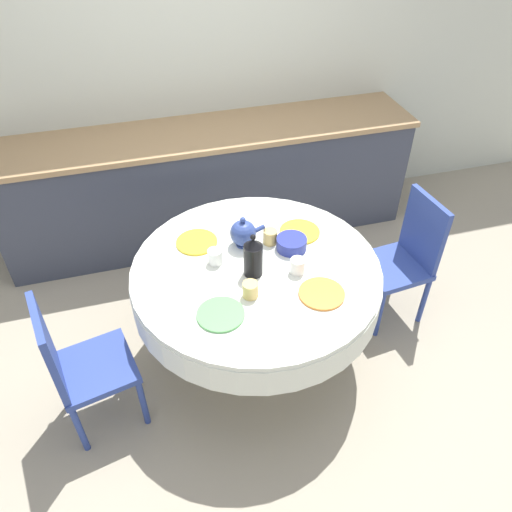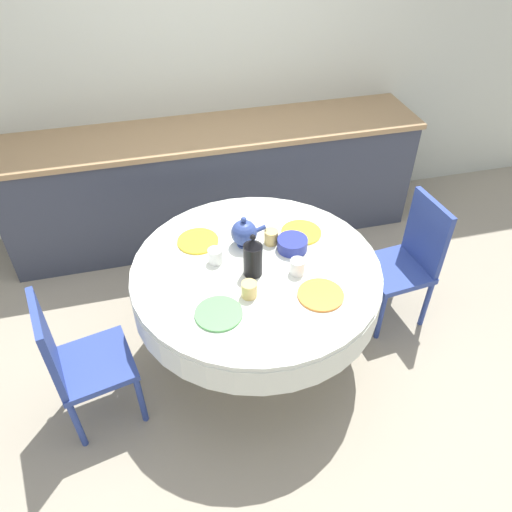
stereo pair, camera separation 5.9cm
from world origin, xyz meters
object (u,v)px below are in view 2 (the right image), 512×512
object	(u,v)px
chair_left	(408,257)
coffee_carafe	(253,257)
chair_right	(76,360)
teapot	(244,233)

from	to	relation	value
chair_left	coffee_carafe	xyz separation A→B (m)	(-1.09, -0.16, 0.36)
chair_left	chair_right	size ratio (longest dim) A/B	1.00
chair_right	coffee_carafe	xyz separation A→B (m)	(1.01, 0.18, 0.36)
coffee_carafe	chair_right	bearing A→B (deg)	-170.14
chair_right	coffee_carafe	world-z (taller)	coffee_carafe
chair_left	chair_right	world-z (taller)	same
coffee_carafe	teapot	xyz separation A→B (m)	(0.01, 0.26, -0.03)
chair_right	teapot	world-z (taller)	teapot
chair_left	teapot	size ratio (longest dim) A/B	4.22
chair_left	teapot	xyz separation A→B (m)	(-1.08, 0.10, 0.33)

